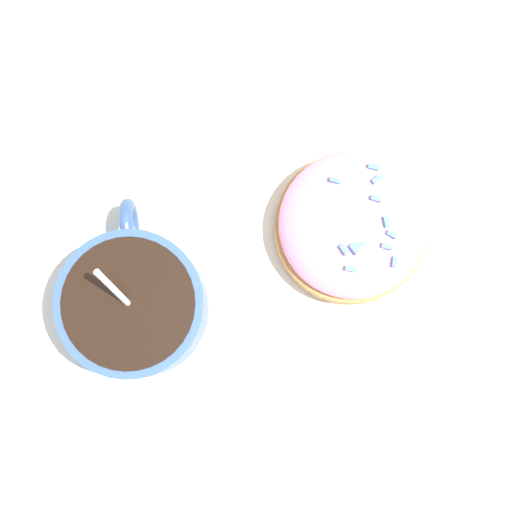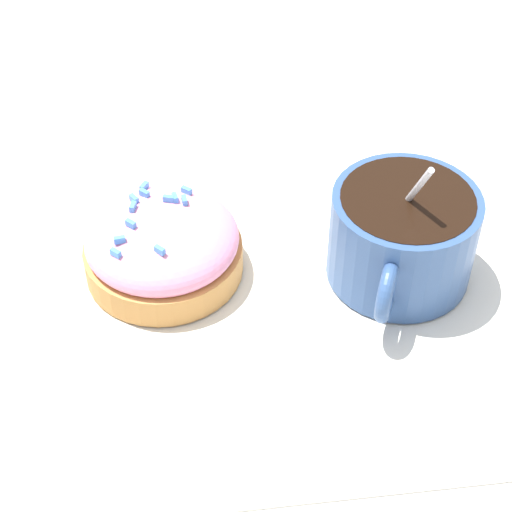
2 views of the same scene
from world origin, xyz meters
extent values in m
plane|color=silver|center=(0.00, 0.00, 0.00)|extent=(3.00, 3.00, 0.00)
cube|color=white|center=(0.00, 0.00, 0.00)|extent=(0.36, 0.36, 0.00)
cylinder|color=#335184|center=(-0.08, -0.01, 0.03)|extent=(0.09, 0.09, 0.06)
cylinder|color=black|center=(-0.08, -0.01, 0.06)|extent=(0.08, 0.08, 0.01)
torus|color=#335184|center=(-0.06, 0.04, 0.04)|extent=(0.02, 0.04, 0.04)
ellipsoid|color=silver|center=(-0.09, 0.02, 0.01)|extent=(0.02, 0.03, 0.01)
cylinder|color=silver|center=(-0.08, -0.01, 0.06)|extent=(0.02, 0.05, 0.09)
cylinder|color=#C18442|center=(0.08, -0.01, 0.01)|extent=(0.10, 0.10, 0.02)
ellipsoid|color=pink|center=(0.08, -0.01, 0.03)|extent=(0.10, 0.10, 0.04)
cube|color=#4C99EA|center=(0.10, -0.03, 0.05)|extent=(0.01, 0.01, 0.00)
cube|color=#4C99EA|center=(0.07, 0.02, 0.05)|extent=(0.01, 0.01, 0.00)
cube|color=#4C99EA|center=(0.10, 0.01, 0.05)|extent=(0.01, 0.00, 0.00)
cube|color=#4C99EA|center=(0.10, 0.02, 0.04)|extent=(0.01, 0.01, 0.00)
cube|color=#4C99EA|center=(0.09, -0.03, 0.05)|extent=(0.01, 0.01, 0.00)
cube|color=#4C99EA|center=(0.09, 0.00, 0.05)|extent=(0.01, 0.01, 0.00)
cube|color=#4C99EA|center=(0.06, -0.02, 0.05)|extent=(0.00, 0.01, 0.00)
cube|color=#4C99EA|center=(0.07, -0.02, 0.05)|extent=(0.01, 0.00, 0.00)
cube|color=#4C99EA|center=(0.09, -0.02, 0.05)|extent=(0.00, 0.01, 0.00)
cube|color=#4C99EA|center=(0.07, -0.03, 0.05)|extent=(0.01, 0.01, 0.00)
cube|color=#4C99EA|center=(0.09, -0.04, 0.05)|extent=(0.01, 0.01, 0.00)
cube|color=#4C99EA|center=(0.06, -0.04, 0.05)|extent=(0.01, 0.01, 0.00)
camera|label=1|loc=(-0.01, -0.07, 0.59)|focal=60.00mm
camera|label=2|loc=(0.01, 0.39, 0.40)|focal=60.00mm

